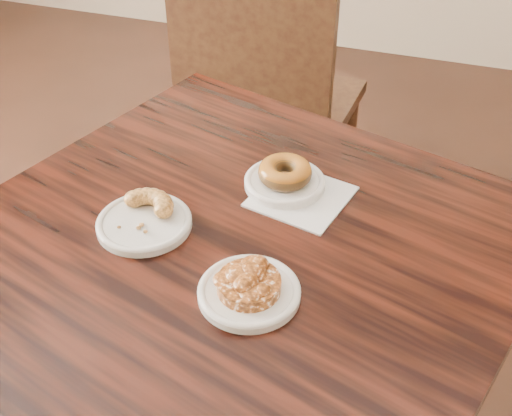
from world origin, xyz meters
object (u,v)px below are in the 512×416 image
(cafe_table, at_px, (235,386))
(cruller_fragment, at_px, (143,214))
(chair_far, at_px, (276,105))
(apple_fritter, at_px, (249,282))
(glazed_donut, at_px, (285,172))

(cafe_table, bearing_deg, cruller_fragment, -160.81)
(chair_far, xyz_separation_m, apple_fritter, (0.29, -1.08, 0.33))
(glazed_donut, height_order, cruller_fragment, glazed_donut)
(cafe_table, relative_size, glazed_donut, 9.09)
(chair_far, relative_size, cruller_fragment, 8.30)
(glazed_donut, bearing_deg, chair_far, 107.97)
(glazed_donut, relative_size, cruller_fragment, 0.89)
(cruller_fragment, bearing_deg, glazed_donut, 43.65)
(glazed_donut, height_order, apple_fritter, glazed_donut)
(glazed_donut, distance_m, apple_fritter, 0.28)
(glazed_donut, xyz_separation_m, apple_fritter, (0.03, -0.28, -0.01))
(cafe_table, bearing_deg, chair_far, 119.79)
(cafe_table, distance_m, glazed_donut, 0.45)
(cruller_fragment, bearing_deg, cafe_table, 2.14)
(chair_far, bearing_deg, cruller_fragment, 97.72)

